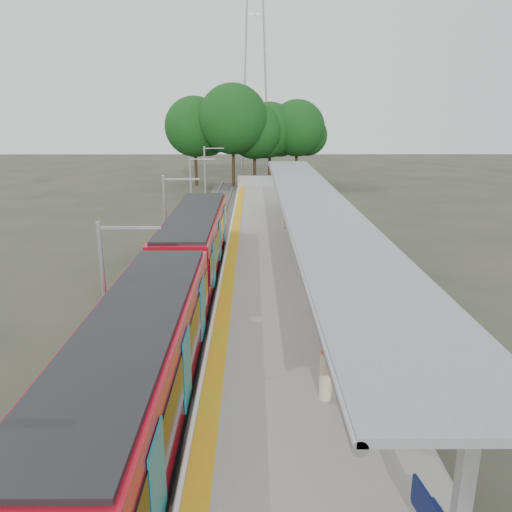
{
  "coord_description": "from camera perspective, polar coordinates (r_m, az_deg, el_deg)",
  "views": [
    {
      "loc": [
        -1.35,
        -8.57,
        8.77
      ],
      "look_at": [
        -1.22,
        13.73,
        2.3
      ],
      "focal_mm": 35.0,
      "sensor_mm": 36.0,
      "label": 1
    }
  ],
  "objects": [
    {
      "name": "pylon",
      "position": [
        82.21,
        -0.1,
        23.32
      ],
      "size": [
        8.0,
        4.0,
        38.0
      ],
      "primitive_type": null,
      "color": "#9EA0A5",
      "rests_on": "ground"
    },
    {
      "name": "info_pillar_near",
      "position": [
        14.39,
        7.99,
        -13.42
      ],
      "size": [
        0.36,
        0.36,
        1.61
      ],
      "rotation": [
        0.0,
        0.0,
        0.12
      ],
      "color": "beige",
      "rests_on": "platform"
    },
    {
      "name": "bench_mid",
      "position": [
        32.5,
        6.36,
        3.34
      ],
      "size": [
        0.96,
        1.75,
        1.14
      ],
      "rotation": [
        0.0,
        0.0,
        -0.28
      ],
      "color": "#0F1A4E",
      "rests_on": "platform"
    },
    {
      "name": "litter_bin",
      "position": [
        28.58,
        7.18,
        1.27
      ],
      "size": [
        0.54,
        0.54,
        0.96
      ],
      "primitive_type": "cylinder",
      "rotation": [
        0.0,
        0.0,
        -0.17
      ],
      "color": "#9EA0A5",
      "rests_on": "platform"
    },
    {
      "name": "platform",
      "position": [
        29.77,
        2.27,
        0.04
      ],
      "size": [
        6.0,
        50.0,
        1.0
      ],
      "primitive_type": "cube",
      "color": "gray",
      "rests_on": "ground"
    },
    {
      "name": "info_pillar_far",
      "position": [
        34.48,
        3.37,
        4.41
      ],
      "size": [
        0.39,
        0.39,
        1.74
      ],
      "rotation": [
        0.0,
        0.0,
        -0.33
      ],
      "color": "beige",
      "rests_on": "platform"
    },
    {
      "name": "canopy",
      "position": [
        25.35,
        6.4,
        5.69
      ],
      "size": [
        3.27,
        38.0,
        3.66
      ],
      "color": "#9EA0A5",
      "rests_on": "platform"
    },
    {
      "name": "tactile_strip",
      "position": [
        29.63,
        -2.65,
        0.98
      ],
      "size": [
        0.6,
        50.0,
        0.02
      ],
      "primitive_type": "cube",
      "color": "gold",
      "rests_on": "platform"
    },
    {
      "name": "train",
      "position": [
        20.51,
        -9.16,
        -3.15
      ],
      "size": [
        2.74,
        27.6,
        3.62
      ],
      "color": "black",
      "rests_on": "ground"
    },
    {
      "name": "trackbed",
      "position": [
        30.01,
        -6.35,
        -0.67
      ],
      "size": [
        3.0,
        70.0,
        0.24
      ],
      "primitive_type": "cube",
      "color": "#59544C",
      "rests_on": "ground"
    },
    {
      "name": "bench_far",
      "position": [
        42.0,
        5.07,
        6.21
      ],
      "size": [
        0.66,
        1.56,
        1.03
      ],
      "rotation": [
        0.0,
        0.0,
        0.14
      ],
      "color": "#0F1A4E",
      "rests_on": "platform"
    },
    {
      "name": "end_fence",
      "position": [
        54.01,
        1.11,
        8.54
      ],
      "size": [
        6.0,
        0.1,
        1.2
      ],
      "primitive_type": "cube",
      "color": "#9EA0A5",
      "rests_on": "platform"
    },
    {
      "name": "catenary_masts",
      "position": [
        28.6,
        -10.15,
        4.11
      ],
      "size": [
        2.08,
        48.16,
        5.4
      ],
      "color": "#9EA0A5",
      "rests_on": "ground"
    },
    {
      "name": "tree_cluster",
      "position": [
        61.63,
        -1.03,
        14.62
      ],
      "size": [
        19.45,
        11.22,
        11.97
      ],
      "color": "#382316",
      "rests_on": "ground"
    }
  ]
}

